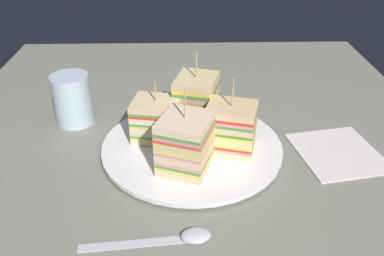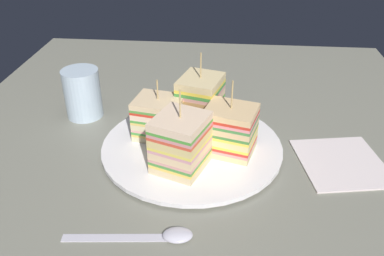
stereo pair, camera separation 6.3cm
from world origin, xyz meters
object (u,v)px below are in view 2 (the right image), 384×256
Objects in this scene: spoon at (161,236)px; napkin at (342,162)px; sandwich_wedge_1 at (230,130)px; sandwich_wedge_2 at (200,103)px; chip_pile at (189,138)px; drinking_glass at (83,97)px; plate at (192,147)px; sandwich_wedge_0 at (181,142)px; sandwich_wedge_3 at (159,118)px.

spoon is 1.22× the size of napkin.
sandwich_wedge_2 reaches higher than sandwich_wedge_1.
drinking_glass reaches higher than chip_pile.
sandwich_wedge_2 is (-5.87, 0.83, 4.90)cm from plate.
drinking_glass reaches higher than plate.
sandwich_wedge_2 is 1.78× the size of chip_pile.
sandwich_wedge_0 is 0.93× the size of napkin.
drinking_glass is (-28.79, -18.66, 3.38)cm from spoon.
sandwich_wedge_1 is at bearing 78.87° from plate.
sandwich_wedge_1 is at bearing 67.51° from drinking_glass.
sandwich_wedge_1 reaches higher than sandwich_wedge_3.
sandwich_wedge_2 is 7.39cm from sandwich_wedge_3.
napkin is (1.30, 23.07, -0.49)cm from plate.
sandwich_wedge_3 is at bearing -114.76° from chip_pile.
plate is 2.31× the size of sandwich_wedge_0.
sandwich_wedge_3 is (-3.35, -11.31, -0.38)cm from sandwich_wedge_1.
drinking_glass is (-15.62, -19.54, -1.49)cm from sandwich_wedge_0.
chip_pile is (-5.73, 0.55, -2.81)cm from sandwich_wedge_0.
drinking_glass reaches higher than spoon.
plate is at bearing 4.28° from sandwich_wedge_1.
sandwich_wedge_0 is at bearing 6.64° from sandwich_wedge_2.
sandwich_wedge_0 is 0.76× the size of spoon.
chip_pile is at bearing 5.97° from sandwich_wedge_1.
sandwich_wedge_2 reaches higher than plate.
sandwich_wedge_2 is (-11.70, 1.88, 0.37)cm from sandwich_wedge_0.
drinking_glass is at bearing -115.43° from plate.
drinking_glass is at bearing 163.87° from sandwich_wedge_3.
chip_pile reaches higher than plate.
spoon is at bearing 32.95° from drinking_glass.
sandwich_wedge_0 is 9.22cm from sandwich_wedge_3.
plate is at bearing 10.05° from sandwich_wedge_0.
plate is 3.20× the size of drinking_glass.
sandwich_wedge_2 is at bearing 11.16° from sandwich_wedge_0.
chip_pile is (5.97, -1.33, -3.18)cm from sandwich_wedge_2.
chip_pile is 0.45× the size of spoon.
spoon is at bearing -4.35° from chip_pile.
sandwich_wedge_1 is 0.88× the size of napkin.
sandwich_wedge_0 is at bearing 49.71° from sandwich_wedge_1.
sandwich_wedge_2 is 1.32× the size of sandwich_wedge_3.
sandwich_wedge_3 is (3.66, -6.32, -1.12)cm from sandwich_wedge_2.
sandwich_wedge_3 is 1.11× the size of drinking_glass.
sandwich_wedge_3 is 0.74× the size of napkin.
sandwich_wedge_0 reaches higher than napkin.
drinking_glass is (-3.92, -21.42, -1.86)cm from sandwich_wedge_2.
sandwich_wedge_3 is at bearing 49.21° from sandwich_wedge_0.
sandwich_wedge_2 reaches higher than napkin.
spoon is (24.87, -2.76, -5.24)cm from sandwich_wedge_2.
napkin is 1.49× the size of drinking_glass.
drinking_glass is (-7.58, -15.10, -0.74)cm from sandwich_wedge_3.
sandwich_wedge_2 is at bearing -39.18° from sandwich_wedge_1.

